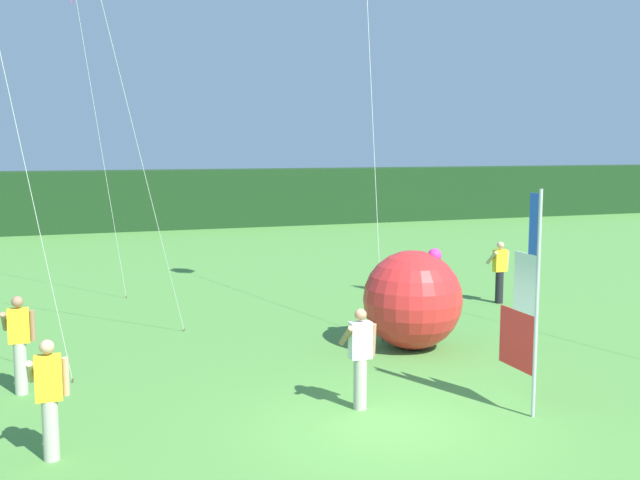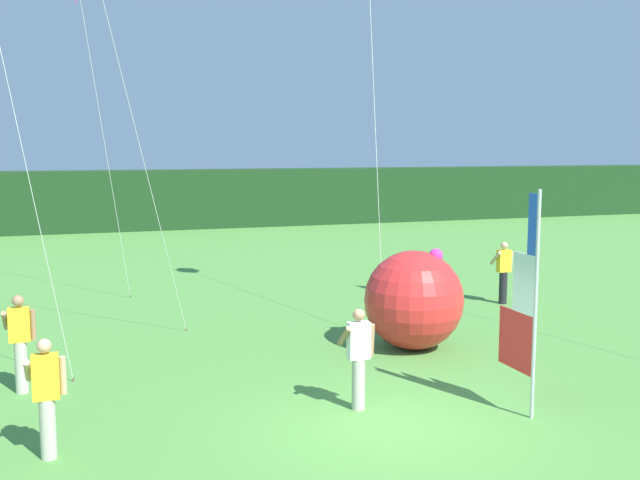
{
  "view_description": "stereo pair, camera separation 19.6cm",
  "coord_description": "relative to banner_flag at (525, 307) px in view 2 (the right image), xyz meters",
  "views": [
    {
      "loc": [
        -4.81,
        -10.13,
        4.34
      ],
      "look_at": [
        -0.15,
        3.06,
        2.57
      ],
      "focal_mm": 41.83,
      "sensor_mm": 36.0,
      "label": 1
    },
    {
      "loc": [
        -4.62,
        -10.19,
        4.34
      ],
      "look_at": [
        -0.15,
        3.06,
        2.57
      ],
      "focal_mm": 41.83,
      "sensor_mm": 36.0,
      "label": 2
    }
  ],
  "objects": [
    {
      "name": "person_far_right",
      "position": [
        -2.49,
        0.97,
        -0.85
      ],
      "size": [
        0.55,
        0.48,
        1.7
      ],
      "color": "#B7B2A3",
      "rests_on": "ground"
    },
    {
      "name": "inflatable_balloon",
      "position": [
        -0.0,
        4.06,
        -0.69
      ],
      "size": [
        2.13,
        2.13,
        2.17
      ],
      "color": "red",
      "rests_on": "ground"
    },
    {
      "name": "banner_flag",
      "position": [
        0.0,
        0.0,
        0.0
      ],
      "size": [
        0.06,
        1.03,
        3.67
      ],
      "color": "#B7B7BC",
      "rests_on": "ground"
    },
    {
      "name": "person_far_left",
      "position": [
        4.37,
        7.46,
        -0.84
      ],
      "size": [
        0.55,
        0.48,
        1.72
      ],
      "color": "black",
      "rests_on": "ground"
    },
    {
      "name": "ground_plane",
      "position": [
        -2.27,
        0.09,
        -1.76
      ],
      "size": [
        120.0,
        120.0,
        0.0
      ],
      "primitive_type": "plane",
      "color": "#518E3D"
    },
    {
      "name": "person_near_banner",
      "position": [
        -7.3,
        0.53,
        -0.85
      ],
      "size": [
        0.55,
        0.48,
        1.71
      ],
      "color": "#B7B2A3",
      "rests_on": "ground"
    },
    {
      "name": "person_mid_field",
      "position": [
        -7.82,
        3.65,
        -0.82
      ],
      "size": [
        0.55,
        0.48,
        1.75
      ],
      "color": "#B7B2A3",
      "rests_on": "ground"
    },
    {
      "name": "distant_treeline",
      "position": [
        -2.27,
        29.7,
        -0.22
      ],
      "size": [
        80.0,
        2.4,
        3.07
      ],
      "primitive_type": "cube",
      "color": "#193819",
      "rests_on": "ground"
    }
  ]
}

